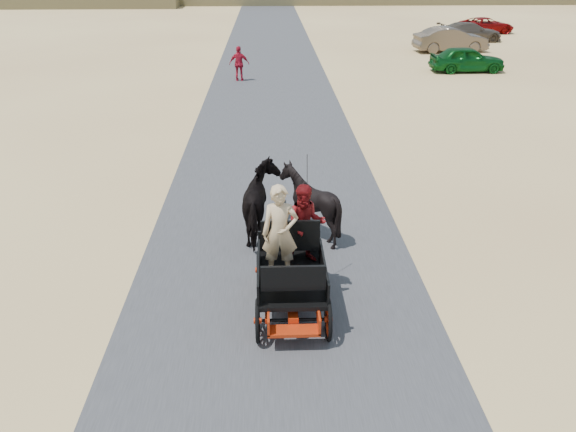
{
  "coord_description": "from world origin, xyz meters",
  "views": [
    {
      "loc": [
        -0.15,
        -9.28,
        6.27
      ],
      "look_at": [
        0.23,
        1.21,
        1.2
      ],
      "focal_mm": 35.0,
      "sensor_mm": 36.0,
      "label": 1
    }
  ],
  "objects_px": {
    "horse_left": "(262,204)",
    "horse_right": "(309,203)",
    "car_a": "(467,59)",
    "car_d": "(486,25)",
    "pedestrian": "(239,64)",
    "car_c": "(470,32)",
    "carriage": "(291,293)",
    "car_b": "(451,40)"
  },
  "relations": [
    {
      "from": "pedestrian",
      "to": "car_d",
      "type": "xyz_separation_m",
      "value": [
        18.66,
        16.59,
        -0.26
      ]
    },
    {
      "from": "horse_left",
      "to": "car_b",
      "type": "distance_m",
      "value": 28.12
    },
    {
      "from": "car_a",
      "to": "car_d",
      "type": "height_order",
      "value": "car_a"
    },
    {
      "from": "horse_left",
      "to": "horse_right",
      "type": "relative_size",
      "value": 1.18
    },
    {
      "from": "carriage",
      "to": "car_d",
      "type": "bearing_deg",
      "value": 65.35
    },
    {
      "from": "car_d",
      "to": "horse_left",
      "type": "bearing_deg",
      "value": 145.13
    },
    {
      "from": "horse_left",
      "to": "car_c",
      "type": "relative_size",
      "value": 0.44
    },
    {
      "from": "horse_right",
      "to": "car_b",
      "type": "height_order",
      "value": "horse_right"
    },
    {
      "from": "horse_left",
      "to": "car_a",
      "type": "xyz_separation_m",
      "value": [
        11.07,
        19.02,
        -0.17
      ]
    },
    {
      "from": "carriage",
      "to": "car_c",
      "type": "height_order",
      "value": "car_c"
    },
    {
      "from": "horse_right",
      "to": "carriage",
      "type": "bearing_deg",
      "value": 79.61
    },
    {
      "from": "car_a",
      "to": "pedestrian",
      "type": "bearing_deg",
      "value": 97.34
    },
    {
      "from": "horse_right",
      "to": "car_c",
      "type": "height_order",
      "value": "horse_right"
    },
    {
      "from": "horse_right",
      "to": "pedestrian",
      "type": "relative_size",
      "value": 0.98
    },
    {
      "from": "car_b",
      "to": "car_d",
      "type": "distance_m",
      "value": 9.91
    },
    {
      "from": "car_a",
      "to": "horse_right",
      "type": "bearing_deg",
      "value": 151.05
    },
    {
      "from": "car_d",
      "to": "car_b",
      "type": "bearing_deg",
      "value": 139.88
    },
    {
      "from": "car_b",
      "to": "pedestrian",
      "type": "bearing_deg",
      "value": 116.26
    },
    {
      "from": "car_d",
      "to": "car_a",
      "type": "bearing_deg",
      "value": 149.15
    },
    {
      "from": "horse_left",
      "to": "pedestrian",
      "type": "relative_size",
      "value": 1.16
    },
    {
      "from": "carriage",
      "to": "car_a",
      "type": "xyz_separation_m",
      "value": [
        10.52,
        22.02,
        0.32
      ]
    },
    {
      "from": "carriage",
      "to": "horse_left",
      "type": "relative_size",
      "value": 1.2
    },
    {
      "from": "car_c",
      "to": "car_d",
      "type": "xyz_separation_m",
      "value": [
        2.65,
        4.09,
        -0.06
      ]
    },
    {
      "from": "car_c",
      "to": "carriage",
      "type": "bearing_deg",
      "value": 150.77
    },
    {
      "from": "pedestrian",
      "to": "horse_left",
      "type": "bearing_deg",
      "value": 98.05
    },
    {
      "from": "horse_left",
      "to": "car_a",
      "type": "relative_size",
      "value": 0.51
    },
    {
      "from": "horse_right",
      "to": "car_d",
      "type": "height_order",
      "value": "horse_right"
    },
    {
      "from": "carriage",
      "to": "car_a",
      "type": "distance_m",
      "value": 24.41
    },
    {
      "from": "horse_left",
      "to": "car_b",
      "type": "xyz_separation_m",
      "value": [
        12.08,
        25.39,
        -0.08
      ]
    },
    {
      "from": "horse_left",
      "to": "car_b",
      "type": "height_order",
      "value": "horse_left"
    },
    {
      "from": "car_b",
      "to": "car_c",
      "type": "height_order",
      "value": "car_b"
    },
    {
      "from": "horse_left",
      "to": "car_b",
      "type": "bearing_deg",
      "value": -115.44
    },
    {
      "from": "horse_right",
      "to": "car_c",
      "type": "bearing_deg",
      "value": -114.73
    },
    {
      "from": "car_a",
      "to": "car_c",
      "type": "distance_m",
      "value": 11.26
    },
    {
      "from": "horse_right",
      "to": "pedestrian",
      "type": "xyz_separation_m",
      "value": [
        -2.36,
        17.15,
        0.01
      ]
    },
    {
      "from": "pedestrian",
      "to": "car_c",
      "type": "relative_size",
      "value": 0.38
    },
    {
      "from": "car_a",
      "to": "car_b",
      "type": "bearing_deg",
      "value": -10.25
    },
    {
      "from": "car_c",
      "to": "car_d",
      "type": "height_order",
      "value": "car_c"
    },
    {
      "from": "pedestrian",
      "to": "car_a",
      "type": "distance_m",
      "value": 12.47
    },
    {
      "from": "carriage",
      "to": "pedestrian",
      "type": "relative_size",
      "value": 1.39
    },
    {
      "from": "carriage",
      "to": "car_d",
      "type": "relative_size",
      "value": 0.55
    },
    {
      "from": "horse_right",
      "to": "car_a",
      "type": "bearing_deg",
      "value": -117.67
    }
  ]
}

